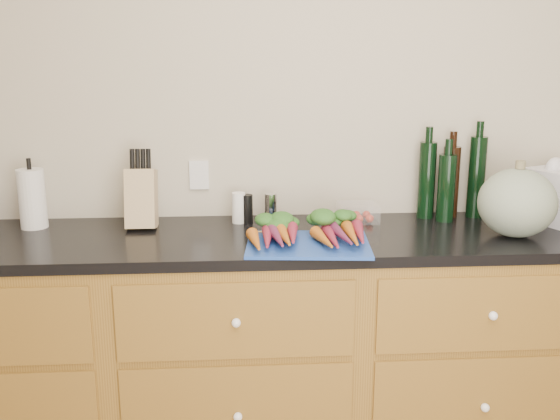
{
  "coord_description": "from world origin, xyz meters",
  "views": [
    {
      "loc": [
        -0.43,
        -1.0,
        1.6
      ],
      "look_at": [
        -0.29,
        1.2,
        1.06
      ],
      "focal_mm": 40.0,
      "sensor_mm": 36.0,
      "label": 1
    }
  ],
  "objects": [
    {
      "name": "wall_back",
      "position": [
        0.0,
        1.62,
        1.3
      ],
      "size": [
        4.1,
        0.05,
        2.6
      ],
      "primitive_type": "cube",
      "color": "#BFB69F",
      "rests_on": "ground"
    },
    {
      "name": "cabinets",
      "position": [
        0.0,
        1.3,
        0.45
      ],
      "size": [
        3.6,
        0.64,
        0.9
      ],
      "color": "brown",
      "rests_on": "ground"
    },
    {
      "name": "countertop",
      "position": [
        0.0,
        1.3,
        0.92
      ],
      "size": [
        3.64,
        0.62,
        0.04
      ],
      "primitive_type": "cube",
      "color": "black",
      "rests_on": "cabinets"
    },
    {
      "name": "cutting_board",
      "position": [
        -0.19,
        1.14,
        0.95
      ],
      "size": [
        0.46,
        0.37,
        0.01
      ],
      "primitive_type": "cube",
      "rotation": [
        0.0,
        0.0,
        -0.09
      ],
      "color": "#1B419E",
      "rests_on": "countertop"
    },
    {
      "name": "carrots",
      "position": [
        -0.19,
        1.19,
        0.98
      ],
      "size": [
        0.46,
        0.34,
        0.07
      ],
      "color": "#BF6016",
      "rests_on": "cutting_board"
    },
    {
      "name": "squash",
      "position": [
        0.61,
        1.21,
        1.07
      ],
      "size": [
        0.29,
        0.29,
        0.26
      ],
      "primitive_type": "ellipsoid",
      "color": "slate",
      "rests_on": "countertop"
    },
    {
      "name": "paper_towel",
      "position": [
        -1.25,
        1.46,
        1.06
      ],
      "size": [
        0.1,
        0.1,
        0.24
      ],
      "primitive_type": "cylinder",
      "color": "white",
      "rests_on": "countertop"
    },
    {
      "name": "knife_block",
      "position": [
        -0.82,
        1.44,
        1.06
      ],
      "size": [
        0.12,
        0.12,
        0.23
      ],
      "primitive_type": "cube",
      "color": "tan",
      "rests_on": "countertop"
    },
    {
      "name": "grinder_salt",
      "position": [
        -0.44,
        1.48,
        1.0
      ],
      "size": [
        0.05,
        0.05,
        0.13
      ],
      "primitive_type": "cylinder",
      "color": "white",
      "rests_on": "countertop"
    },
    {
      "name": "grinder_pepper",
      "position": [
        -0.4,
        1.48,
        1.0
      ],
      "size": [
        0.05,
        0.05,
        0.12
      ],
      "primitive_type": "cylinder",
      "color": "black",
      "rests_on": "countertop"
    },
    {
      "name": "canister_chrome",
      "position": [
        -0.3,
        1.48,
        1.0
      ],
      "size": [
        0.05,
        0.05,
        0.12
      ],
      "primitive_type": "cylinder",
      "color": "silver",
      "rests_on": "countertop"
    },
    {
      "name": "tomato_box",
      "position": [
        0.06,
        1.47,
        0.98
      ],
      "size": [
        0.16,
        0.13,
        0.07
      ],
      "primitive_type": "cube",
      "color": "white",
      "rests_on": "countertop"
    },
    {
      "name": "bottles",
      "position": [
        0.45,
        1.51,
        1.1
      ],
      "size": [
        0.28,
        0.14,
        0.34
      ],
      "color": "black",
      "rests_on": "countertop"
    }
  ]
}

